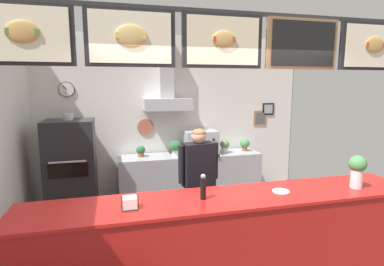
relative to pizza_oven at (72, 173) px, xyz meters
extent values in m
cube|color=#9E9E99|center=(1.70, 0.66, 0.69)|extent=(4.78, 0.12, 3.01)
cube|color=white|center=(1.70, 0.59, 0.69)|extent=(4.74, 0.01, 2.97)
cylinder|color=black|center=(-0.08, 0.58, 1.25)|extent=(0.25, 0.02, 0.25)
cylinder|color=white|center=(-0.08, 0.57, 1.25)|extent=(0.23, 0.01, 0.23)
cube|color=black|center=(-0.10, 0.56, 1.29)|extent=(0.06, 0.01, 0.08)
cylinder|color=#C1664C|center=(1.19, 0.58, 0.59)|extent=(0.29, 0.02, 0.29)
cylinder|color=white|center=(2.27, 0.58, 0.45)|extent=(0.27, 0.02, 0.27)
cube|color=black|center=(3.56, 0.58, 0.86)|extent=(0.24, 0.02, 0.23)
cube|color=#A6A6A6|center=(3.56, 0.57, 0.86)|extent=(0.17, 0.01, 0.17)
cube|color=#997047|center=(3.40, 0.58, 0.69)|extent=(0.25, 0.02, 0.28)
cube|color=#575757|center=(3.40, 0.57, 0.69)|extent=(0.18, 0.01, 0.20)
cube|color=#B7BABF|center=(1.55, 0.39, 1.00)|extent=(0.81, 0.42, 0.20)
cube|color=#B7BABF|center=(1.55, 0.48, 1.62)|extent=(0.24, 0.24, 1.05)
cube|color=#2D2D2D|center=(1.70, -1.91, 2.02)|extent=(4.36, 0.04, 0.04)
cube|color=black|center=(-0.04, -1.94, 1.75)|extent=(0.80, 0.05, 0.51)
cube|color=#F2E5C6|center=(-0.04, -1.97, 1.75)|extent=(0.72, 0.01, 0.45)
ellipsoid|color=tan|center=(-0.04, -1.98, 1.76)|extent=(0.27, 0.04, 0.19)
cube|color=#51843D|center=(-0.04, -1.99, 1.76)|extent=(0.25, 0.01, 0.05)
cube|color=black|center=(0.83, -1.94, 1.75)|extent=(0.80, 0.05, 0.51)
cube|color=#F2E5C6|center=(0.83, -1.97, 1.75)|extent=(0.72, 0.01, 0.45)
ellipsoid|color=#E5BC70|center=(0.83, -1.98, 1.76)|extent=(0.28, 0.04, 0.20)
cube|color=#E5C666|center=(0.83, -1.99, 1.76)|extent=(0.27, 0.01, 0.05)
cube|color=black|center=(1.70, -1.94, 1.75)|extent=(0.80, 0.05, 0.51)
cube|color=beige|center=(1.70, -1.97, 1.75)|extent=(0.72, 0.01, 0.45)
ellipsoid|color=#DBAD60|center=(1.70, -1.98, 1.76)|extent=(0.23, 0.04, 0.16)
cube|color=#B74233|center=(1.70, -1.99, 1.76)|extent=(0.22, 0.01, 0.04)
cube|color=olive|center=(2.57, -1.94, 1.75)|extent=(0.80, 0.05, 0.51)
cube|color=black|center=(2.57, -1.97, 1.75)|extent=(0.72, 0.01, 0.45)
cube|color=black|center=(3.45, -1.94, 1.75)|extent=(0.80, 0.05, 0.51)
cube|color=#F2E5C6|center=(3.45, -1.97, 1.75)|extent=(0.72, 0.01, 0.45)
ellipsoid|color=tan|center=(3.45, -1.98, 1.76)|extent=(0.25, 0.04, 0.17)
cube|color=#B74233|center=(3.45, -1.99, 1.76)|extent=(0.24, 0.01, 0.04)
cube|color=#B21916|center=(1.70, -2.18, -0.29)|extent=(3.86, 0.63, 1.05)
cube|color=red|center=(1.70, -2.18, 0.25)|extent=(3.94, 0.66, 0.03)
cube|color=#A3A5AD|center=(1.93, 0.26, -0.35)|extent=(2.47, 0.56, 0.94)
cube|color=gray|center=(1.93, 0.26, -0.65)|extent=(2.35, 0.52, 0.02)
cube|color=#232326|center=(0.00, 0.00, 0.00)|extent=(0.71, 0.61, 1.63)
cube|color=black|center=(0.00, -0.31, 0.13)|extent=(0.54, 0.02, 0.20)
cube|color=silver|center=(0.00, -0.33, 0.26)|extent=(0.50, 0.02, 0.02)
cylinder|color=silver|center=(0.00, 0.00, 0.86)|extent=(0.14, 0.14, 0.10)
cube|color=#232328|center=(1.73, -1.01, -0.42)|extent=(0.34, 0.25, 0.80)
cube|color=black|center=(1.73, -1.01, 0.28)|extent=(0.45, 0.28, 0.59)
cylinder|color=black|center=(1.97, -0.97, 0.31)|extent=(0.08, 0.08, 0.50)
cylinder|color=black|center=(1.48, -1.05, 0.31)|extent=(0.08, 0.08, 0.50)
sphere|color=#D8AD8E|center=(1.73, -1.01, 0.66)|extent=(0.20, 0.20, 0.20)
ellipsoid|color=olive|center=(1.73, -1.01, 0.71)|extent=(0.19, 0.19, 0.11)
cube|color=#B7BABF|center=(2.11, 0.24, 0.33)|extent=(0.56, 0.39, 0.41)
cylinder|color=#4C4C51|center=(2.00, 0.01, 0.31)|extent=(0.06, 0.06, 0.06)
cube|color=black|center=(2.11, 0.00, 0.14)|extent=(0.51, 0.10, 0.04)
sphere|color=black|center=(2.28, 0.02, 0.41)|extent=(0.04, 0.04, 0.04)
cylinder|color=beige|center=(2.55, 0.22, 0.17)|extent=(0.12, 0.12, 0.10)
ellipsoid|color=#5B844C|center=(2.55, 0.22, 0.28)|extent=(0.17, 0.17, 0.15)
cylinder|color=#9E563D|center=(2.96, 0.29, 0.16)|extent=(0.10, 0.10, 0.08)
ellipsoid|color=#47894C|center=(2.96, 0.29, 0.26)|extent=(0.18, 0.18, 0.16)
cylinder|color=#9E563D|center=(1.07, 0.29, 0.16)|extent=(0.10, 0.10, 0.07)
ellipsoid|color=#2D6638|center=(1.07, 0.29, 0.24)|extent=(0.15, 0.15, 0.14)
cylinder|color=beige|center=(1.67, 0.29, 0.16)|extent=(0.11, 0.11, 0.08)
ellipsoid|color=#2D6638|center=(1.67, 0.29, 0.28)|extent=(0.21, 0.21, 0.19)
cylinder|color=white|center=(2.26, -2.19, 0.27)|extent=(0.17, 0.17, 0.01)
cylinder|color=silver|center=(3.09, -2.27, 0.36)|extent=(0.12, 0.12, 0.20)
cylinder|color=gray|center=(3.09, -2.27, 0.30)|extent=(0.11, 0.11, 0.06)
ellipsoid|color=#47894C|center=(3.09, -2.27, 0.52)|extent=(0.18, 0.18, 0.18)
cylinder|color=black|center=(1.44, -2.18, 0.36)|extent=(0.05, 0.05, 0.20)
sphere|color=gray|center=(1.44, -2.18, 0.48)|extent=(0.05, 0.05, 0.05)
cube|color=#262628|center=(0.76, -2.23, 0.27)|extent=(0.14, 0.14, 0.01)
cylinder|color=#262628|center=(0.69, -2.23, 0.32)|extent=(0.01, 0.01, 0.12)
cylinder|color=#262628|center=(0.83, -2.23, 0.32)|extent=(0.01, 0.01, 0.12)
cube|color=white|center=(0.76, -2.23, 0.32)|extent=(0.12, 0.12, 0.10)
camera|label=1|loc=(0.65, -4.85, 1.34)|focal=28.89mm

